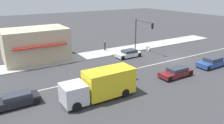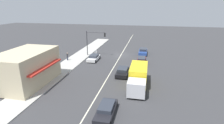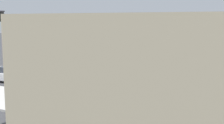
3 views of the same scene
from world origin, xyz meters
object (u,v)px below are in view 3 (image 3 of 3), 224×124
(coupe_blue, at_px, (36,55))
(sedan_maroon, at_px, (89,60))
(delivery_truck, at_px, (192,57))
(van_white, at_px, (18,75))
(suv_black, at_px, (138,68))

(coupe_blue, bearing_deg, sedan_maroon, 90.00)
(delivery_truck, bearing_deg, van_white, -46.64)
(sedan_maroon, bearing_deg, delivery_truck, 90.00)
(suv_black, bearing_deg, sedan_maroon, -112.18)
(van_white, relative_size, suv_black, 1.00)
(delivery_truck, height_order, coupe_blue, delivery_truck)
(van_white, bearing_deg, suv_black, 136.85)
(sedan_maroon, height_order, suv_black, same)
(coupe_blue, relative_size, sedan_maroon, 1.00)
(van_white, bearing_deg, delivery_truck, 133.36)
(delivery_truck, xyz_separation_m, coupe_blue, (0.00, -17.93, -0.83))
(delivery_truck, xyz_separation_m, sedan_maroon, (0.00, -10.71, -0.87))
(coupe_blue, relative_size, suv_black, 1.10)
(van_white, relative_size, sedan_maroon, 0.91)
(delivery_truck, distance_m, suv_black, 4.83)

